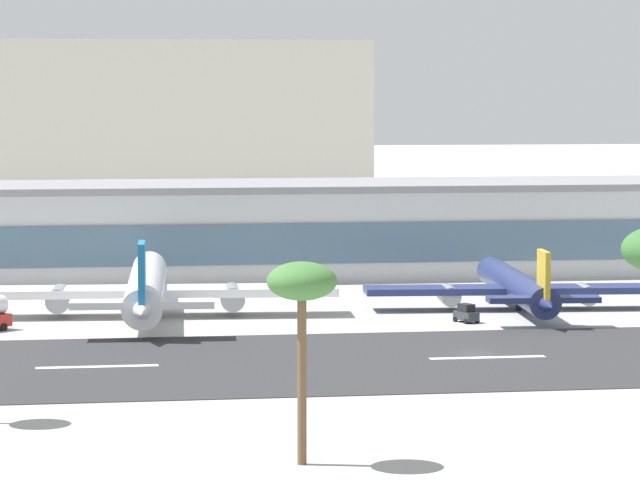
# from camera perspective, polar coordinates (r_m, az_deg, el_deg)

# --- Properties ---
(ground_plane) EXTENTS (1400.00, 1400.00, 0.00)m
(ground_plane) POSITION_cam_1_polar(r_m,az_deg,el_deg) (179.06, 5.18, -3.77)
(ground_plane) COLOR #A8A8A3
(runway_strip) EXTENTS (800.00, 39.34, 0.08)m
(runway_strip) POSITION_cam_1_polar(r_m,az_deg,el_deg) (176.11, 5.42, -3.90)
(runway_strip) COLOR #2D2D30
(runway_strip) RESTS_ON ground_plane
(runway_centreline_dash_3) EXTENTS (12.00, 1.20, 0.01)m
(runway_centreline_dash_3) POSITION_cam_1_polar(r_m,az_deg,el_deg) (170.97, -7.38, -4.17)
(runway_centreline_dash_3) COLOR white
(runway_centreline_dash_3) RESTS_ON runway_strip
(runway_centreline_dash_4) EXTENTS (12.00, 1.20, 0.01)m
(runway_centreline_dash_4) POSITION_cam_1_polar(r_m,az_deg,el_deg) (176.21, 5.56, -3.89)
(runway_centreline_dash_4) COLOR white
(runway_centreline_dash_4) RESTS_ON runway_strip
(terminal_building) EXTENTS (175.85, 26.44, 13.70)m
(terminal_building) POSITION_cam_1_polar(r_m,az_deg,el_deg) (254.92, -1.22, 0.38)
(terminal_building) COLOR #B7BABC
(terminal_building) RESTS_ON ground_plane
(distant_hotel_block) EXTENTS (127.39, 32.27, 38.71)m
(distant_hotel_block) POSITION_cam_1_polar(r_m,az_deg,el_deg) (397.90, -7.70, 3.76)
(distant_hotel_block) COLOR beige
(distant_hotel_block) RESTS_ON ground_plane
(airliner_blue_tail_gate_0) EXTENTS (46.52, 51.35, 10.72)m
(airliner_blue_tail_gate_0) POSITION_cam_1_polar(r_m,az_deg,el_deg) (207.43, -5.78, -1.64)
(airliner_blue_tail_gate_0) COLOR silver
(airliner_blue_tail_gate_0) RESTS_ON ground_plane
(airliner_gold_tail_gate_1) EXTENTS (38.30, 42.54, 8.88)m
(airliner_gold_tail_gate_1) POSITION_cam_1_polar(r_m,az_deg,el_deg) (214.61, 6.57, -1.58)
(airliner_gold_tail_gate_1) COLOR navy
(airliner_gold_tail_gate_1) RESTS_ON ground_plane
(service_baggage_tug_2) EXTENTS (2.79, 3.56, 2.20)m
(service_baggage_tug_2) POSITION_cam_1_polar(r_m,az_deg,el_deg) (203.11, 4.86, -2.44)
(service_baggage_tug_2) COLOR #2D3338
(service_baggage_tug_2) RESTS_ON ground_plane
(palm_tree_2) EXTENTS (5.10, 5.10, 14.80)m
(palm_tree_2) POSITION_cam_1_polar(r_m,az_deg,el_deg) (123.94, -0.60, -1.60)
(palm_tree_2) COLOR brown
(palm_tree_2) RESTS_ON ground_plane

